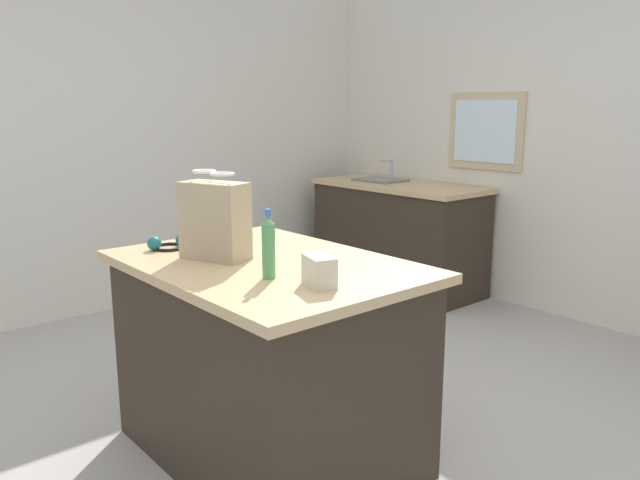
{
  "coord_description": "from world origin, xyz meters",
  "views": [
    {
      "loc": [
        1.93,
        -1.73,
        1.52
      ],
      "look_at": [
        -0.15,
        0.04,
        0.94
      ],
      "focal_mm": 34.88,
      "sensor_mm": 36.0,
      "label": 1
    }
  ],
  "objects_px": {
    "kitchen_island": "(268,360)",
    "bottle": "(269,247)",
    "ear_defenders": "(169,244)",
    "small_box": "(319,271)",
    "shopping_bag": "(215,220)"
  },
  "relations": [
    {
      "from": "shopping_bag",
      "to": "bottle",
      "type": "relative_size",
      "value": 1.41
    },
    {
      "from": "kitchen_island",
      "to": "ear_defenders",
      "type": "height_order",
      "value": "ear_defenders"
    },
    {
      "from": "kitchen_island",
      "to": "shopping_bag",
      "type": "xyz_separation_m",
      "value": [
        -0.18,
        -0.13,
        0.61
      ]
    },
    {
      "from": "bottle",
      "to": "ear_defenders",
      "type": "height_order",
      "value": "bottle"
    },
    {
      "from": "kitchen_island",
      "to": "ear_defenders",
      "type": "xyz_separation_m",
      "value": [
        -0.49,
        -0.2,
        0.46
      ]
    },
    {
      "from": "shopping_bag",
      "to": "small_box",
      "type": "xyz_separation_m",
      "value": [
        0.61,
        0.06,
        -0.11
      ]
    },
    {
      "from": "kitchen_island",
      "to": "bottle",
      "type": "height_order",
      "value": "bottle"
    },
    {
      "from": "kitchen_island",
      "to": "small_box",
      "type": "height_order",
      "value": "small_box"
    },
    {
      "from": "kitchen_island",
      "to": "bottle",
      "type": "bearing_deg",
      "value": -33.1
    },
    {
      "from": "kitchen_island",
      "to": "shopping_bag",
      "type": "relative_size",
      "value": 3.53
    },
    {
      "from": "kitchen_island",
      "to": "small_box",
      "type": "bearing_deg",
      "value": -9.57
    },
    {
      "from": "shopping_bag",
      "to": "ear_defenders",
      "type": "relative_size",
      "value": 1.88
    },
    {
      "from": "ear_defenders",
      "to": "small_box",
      "type": "bearing_deg",
      "value": 7.63
    },
    {
      "from": "bottle",
      "to": "small_box",
      "type": "bearing_deg",
      "value": 19.39
    },
    {
      "from": "kitchen_island",
      "to": "ear_defenders",
      "type": "bearing_deg",
      "value": -158.13
    }
  ]
}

